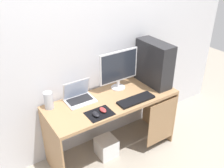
{
  "coord_description": "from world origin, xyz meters",
  "views": [
    {
      "loc": [
        -1.26,
        -1.91,
        2.19
      ],
      "look_at": [
        0.0,
        0.0,
        0.93
      ],
      "focal_mm": 40.11,
      "sensor_mm": 36.0,
      "label": 1
    }
  ],
  "objects": [
    {
      "name": "keyboard",
      "position": [
        0.19,
        -0.18,
        0.76
      ],
      "size": [
        0.42,
        0.14,
        0.02
      ],
      "primitive_type": "cube",
      "color": "black",
      "rests_on": "desk"
    },
    {
      "name": "monitor",
      "position": [
        0.19,
        0.15,
        1.0
      ],
      "size": [
        0.49,
        0.16,
        0.46
      ],
      "color": "silver",
      "rests_on": "desk"
    },
    {
      "name": "desk",
      "position": [
        0.02,
        -0.01,
        0.6
      ],
      "size": [
        1.46,
        0.57,
        0.75
      ],
      "color": "#A37A51",
      "rests_on": "ground_plane"
    },
    {
      "name": "ground_plane",
      "position": [
        0.0,
        0.0,
        0.0
      ],
      "size": [
        8.0,
        8.0,
        0.0
      ],
      "primitive_type": "plane",
      "color": "#9E9384"
    },
    {
      "name": "speaker",
      "position": [
        -0.63,
        0.2,
        0.84
      ],
      "size": [
        0.09,
        0.09,
        0.18
      ],
      "primitive_type": "cylinder",
      "color": "#B7BCC6",
      "rests_on": "desk"
    },
    {
      "name": "laptop",
      "position": [
        -0.31,
        0.17,
        0.79
      ],
      "size": [
        0.3,
        0.23,
        0.22
      ],
      "color": "silver",
      "rests_on": "desk"
    },
    {
      "name": "subwoofer",
      "position": [
        -0.09,
        -0.01,
        0.11
      ],
      "size": [
        0.22,
        0.22,
        0.22
      ],
      "primitive_type": "cube",
      "color": "white",
      "rests_on": "ground_plane"
    },
    {
      "name": "mouse_right",
      "position": [
        -0.31,
        -0.18,
        0.77
      ],
      "size": [
        0.06,
        0.1,
        0.03
      ],
      "primitive_type": "ellipsoid",
      "color": "black",
      "rests_on": "mousepad"
    },
    {
      "name": "mouse_left",
      "position": [
        -0.21,
        -0.16,
        0.77
      ],
      "size": [
        0.06,
        0.1,
        0.03
      ],
      "primitive_type": "ellipsoid",
      "color": "#B23333",
      "rests_on": "mousepad"
    },
    {
      "name": "mousepad",
      "position": [
        -0.26,
        -0.17,
        0.75
      ],
      "size": [
        0.26,
        0.2,
        0.0
      ],
      "primitive_type": "cube",
      "color": "black",
      "rests_on": "desk"
    },
    {
      "name": "wall_back",
      "position": [
        0.0,
        0.33,
        1.3
      ],
      "size": [
        4.0,
        0.05,
        2.6
      ],
      "color": "silver",
      "rests_on": "ground_plane"
    },
    {
      "name": "pc_tower",
      "position": [
        0.6,
        0.03,
        1.01
      ],
      "size": [
        0.19,
        0.47,
        0.51
      ],
      "primitive_type": "cube",
      "color": "#232326",
      "rests_on": "desk"
    }
  ]
}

